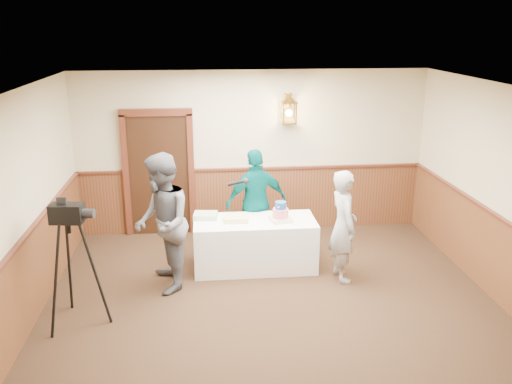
% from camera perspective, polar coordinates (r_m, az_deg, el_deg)
% --- Properties ---
extents(ground, '(7.00, 7.00, 0.00)m').
position_cam_1_polar(ground, '(6.64, 2.51, -14.78)').
color(ground, '#312013').
rests_on(ground, ground).
extents(room_shell, '(6.02, 7.02, 2.81)m').
position_cam_1_polar(room_shell, '(6.39, 1.63, -0.99)').
color(room_shell, beige).
rests_on(room_shell, ground).
extents(display_table, '(1.80, 0.80, 0.75)m').
position_cam_1_polar(display_table, '(8.14, -0.14, -5.47)').
color(display_table, white).
rests_on(display_table, ground).
extents(tiered_cake, '(0.34, 0.34, 0.30)m').
position_cam_1_polar(tiered_cake, '(7.94, 2.60, -2.27)').
color(tiered_cake, beige).
rests_on(tiered_cake, display_table).
extents(sheet_cake_yellow, '(0.36, 0.28, 0.07)m').
position_cam_1_polar(sheet_cake_yellow, '(7.96, -2.12, -2.82)').
color(sheet_cake_yellow, '#F4D292').
rests_on(sheet_cake_yellow, display_table).
extents(sheet_cake_green, '(0.37, 0.31, 0.08)m').
position_cam_1_polar(sheet_cake_green, '(8.10, -5.33, -2.50)').
color(sheet_cake_green, '#8CC087').
rests_on(sheet_cake_green, display_table).
extents(interviewer, '(1.60, 1.03, 1.91)m').
position_cam_1_polar(interviewer, '(7.40, -9.85, -3.29)').
color(interviewer, '#54565D').
rests_on(interviewer, ground).
extents(baker, '(0.45, 0.63, 1.61)m').
position_cam_1_polar(baker, '(7.72, 9.15, -3.53)').
color(baker, '#9C9DA1').
rests_on(baker, ground).
extents(assistant_p, '(1.07, 0.65, 1.70)m').
position_cam_1_polar(assistant_p, '(8.48, 0.03, -1.09)').
color(assistant_p, '#004D4B').
rests_on(assistant_p, ground).
extents(tv_camera_rig, '(0.60, 0.56, 1.54)m').
position_cam_1_polar(tv_camera_rig, '(6.92, -18.68, -7.89)').
color(tv_camera_rig, black).
rests_on(tv_camera_rig, ground).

